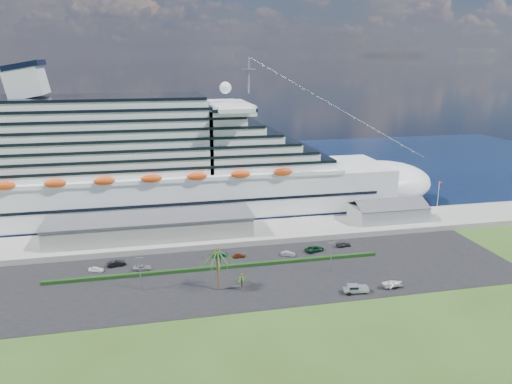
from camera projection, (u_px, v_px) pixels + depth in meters
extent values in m
plane|color=#314717|center=(263.00, 294.00, 117.71)|extent=(420.00, 420.00, 0.00)
cube|color=black|center=(253.00, 274.00, 128.06)|extent=(140.00, 38.00, 0.12)
cube|color=gray|center=(233.00, 233.00, 155.16)|extent=(240.00, 20.00, 1.80)
cube|color=black|center=(201.00, 173.00, 240.18)|extent=(420.00, 160.00, 0.02)
cube|color=silver|center=(164.00, 195.00, 171.74)|extent=(160.00, 30.00, 16.00)
ellipsoid|color=silver|center=(379.00, 183.00, 188.34)|extent=(40.00, 30.00, 16.00)
cube|color=black|center=(165.00, 214.00, 173.54)|extent=(164.00, 30.60, 2.40)
cube|color=silver|center=(124.00, 134.00, 163.56)|extent=(128.00, 26.00, 24.80)
cube|color=silver|center=(228.00, 107.00, 168.73)|extent=(14.00, 38.00, 3.20)
cube|color=silver|center=(26.00, 80.00, 153.17)|extent=(11.58, 14.00, 11.58)
cylinder|color=gray|center=(249.00, 75.00, 167.43)|extent=(0.70, 0.70, 12.00)
ellipsoid|color=#D14613|center=(151.00, 179.00, 153.45)|extent=(90.00, 2.40, 2.60)
ellipsoid|color=#D14613|center=(150.00, 159.00, 183.22)|extent=(90.00, 2.40, 2.60)
cube|color=black|center=(164.00, 193.00, 171.53)|extent=(144.00, 30.40, 0.90)
cube|color=gray|center=(151.00, 227.00, 148.94)|extent=(60.00, 14.00, 6.00)
cube|color=#4C4C54|center=(150.00, 217.00, 148.12)|extent=(61.00, 15.00, 0.40)
cube|color=gray|center=(388.00, 212.00, 165.08)|extent=(24.00, 12.00, 4.80)
cube|color=#4C4C54|center=(393.00, 205.00, 161.30)|extent=(24.00, 6.31, 2.74)
cube|color=#4C4C54|center=(384.00, 200.00, 166.95)|extent=(24.00, 6.31, 2.74)
cylinder|color=silver|center=(438.00, 199.00, 167.86)|extent=(0.16, 0.16, 12.00)
cube|color=red|center=(441.00, 183.00, 166.49)|extent=(1.00, 0.04, 0.70)
cube|color=black|center=(219.00, 267.00, 130.97)|extent=(88.00, 1.10, 0.90)
cylinder|color=gray|center=(140.00, 275.00, 118.35)|extent=(0.24, 0.24, 8.00)
cube|color=gray|center=(139.00, 258.00, 117.27)|extent=(1.60, 0.35, 0.35)
cylinder|color=gray|center=(331.00, 258.00, 128.31)|extent=(0.24, 0.24, 8.00)
cube|color=gray|center=(332.00, 243.00, 127.23)|extent=(1.60, 0.35, 0.35)
cylinder|color=#47301E|center=(218.00, 270.00, 118.02)|extent=(0.54, 0.54, 10.50)
sphere|color=#47301E|center=(217.00, 249.00, 116.64)|extent=(0.98, 0.98, 0.98)
cylinder|color=#47301E|center=(242.00, 283.00, 118.58)|extent=(0.35, 0.35, 4.20)
sphere|color=#47301E|center=(242.00, 275.00, 118.02)|extent=(0.73, 0.73, 0.73)
imported|color=white|center=(96.00, 269.00, 129.29)|extent=(4.19, 2.63, 1.33)
imported|color=black|center=(116.00, 263.00, 132.61)|extent=(5.04, 2.60, 1.58)
imported|color=#9B9CA3|center=(142.00, 268.00, 130.35)|extent=(4.95, 2.61, 1.33)
imported|color=navy|center=(221.00, 254.00, 139.20)|extent=(4.99, 2.85, 1.36)
imported|color=#64220D|center=(239.00, 255.00, 138.43)|extent=(3.63, 1.54, 1.22)
imported|color=#9DA0A4|center=(288.00, 254.00, 139.46)|extent=(4.28, 2.67, 1.33)
imported|color=black|center=(314.00, 249.00, 142.71)|extent=(6.24, 4.35, 1.58)
imported|color=black|center=(343.00, 245.00, 146.30)|extent=(4.64, 2.33, 1.29)
cylinder|color=black|center=(349.00, 294.00, 116.32)|extent=(0.91, 0.43, 0.87)
cylinder|color=black|center=(346.00, 290.00, 118.28)|extent=(0.91, 0.43, 0.87)
cylinder|color=black|center=(365.00, 293.00, 117.12)|extent=(0.91, 0.43, 0.87)
cylinder|color=black|center=(361.00, 289.00, 119.07)|extent=(0.91, 0.43, 0.87)
cube|color=#AFB2B7|center=(356.00, 290.00, 117.63)|extent=(6.14, 2.99, 0.76)
cube|color=#AFB2B7|center=(362.00, 287.00, 117.84)|extent=(2.89, 2.48, 0.60)
cube|color=#AFB2B7|center=(353.00, 287.00, 117.27)|extent=(2.67, 2.39, 1.04)
cube|color=black|center=(353.00, 287.00, 117.24)|extent=(2.46, 2.41, 0.60)
cube|color=#AFB2B7|center=(346.00, 290.00, 117.05)|extent=(1.26, 2.19, 0.38)
cube|color=gray|center=(392.00, 286.00, 120.35)|extent=(4.95, 2.23, 0.13)
cylinder|color=gray|center=(384.00, 286.00, 119.89)|extent=(2.30, 0.30, 0.08)
cylinder|color=black|center=(396.00, 288.00, 119.61)|extent=(0.69, 0.29, 0.67)
cylinder|color=black|center=(392.00, 285.00, 121.39)|extent=(0.69, 0.29, 0.67)
imported|color=white|center=(393.00, 283.00, 120.19)|extent=(5.64, 4.27, 1.10)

